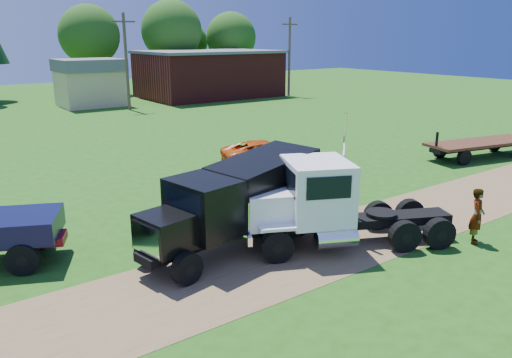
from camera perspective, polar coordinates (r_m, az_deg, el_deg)
ground at (r=18.28m, az=10.72°, el=-6.55°), size 140.00×140.00×0.00m
dirt_track at (r=18.28m, az=10.73°, el=-6.53°), size 120.00×4.20×0.01m
white_semi_tractor at (r=16.88m, az=7.22°, el=-2.80°), size 7.40×5.08×4.45m
black_dump_truck at (r=16.73m, az=-2.03°, el=-2.23°), size 7.26×3.32×3.08m
orange_pickup at (r=27.65m, az=1.15°, el=2.99°), size 5.42×3.85×1.37m
flatbed_trailer at (r=32.14m, az=24.32°, el=3.56°), size 7.27×3.55×1.79m
spectator_a at (r=18.77m, az=23.95°, el=-3.89°), size 0.86×0.78×1.96m
spectator_b at (r=20.56m, az=-2.84°, el=-1.03°), size 1.04×0.91×1.81m
brick_building at (r=59.93m, az=-5.38°, el=11.90°), size 15.40×10.40×5.30m
tan_shed at (r=54.19m, az=-18.42°, el=10.48°), size 6.20×5.40×4.70m
utility_poles at (r=50.02m, az=-14.60°, el=13.01°), size 42.20×0.28×9.00m
tree_row at (r=63.44m, az=-21.81°, el=15.09°), size 54.07×13.37×11.60m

